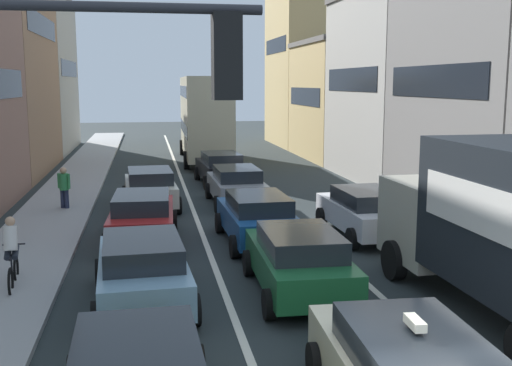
% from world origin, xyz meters
% --- Properties ---
extents(sidewalk_left, '(2.60, 64.00, 0.14)m').
position_xyz_m(sidewalk_left, '(-6.70, 20.00, 0.07)').
color(sidewalk_left, '#9C9C9C').
rests_on(sidewalk_left, ground).
extents(lane_stripe_left, '(0.16, 60.00, 0.01)m').
position_xyz_m(lane_stripe_left, '(-1.70, 20.00, 0.01)').
color(lane_stripe_left, silver).
rests_on(lane_stripe_left, ground).
extents(lane_stripe_right, '(0.16, 60.00, 0.01)m').
position_xyz_m(lane_stripe_right, '(1.70, 20.00, 0.01)').
color(lane_stripe_right, silver).
rests_on(lane_stripe_right, ground).
extents(building_row_right, '(7.20, 43.90, 13.89)m').
position_xyz_m(building_row_right, '(9.90, 23.83, 5.02)').
color(building_row_right, tan).
rests_on(building_row_right, ground).
extents(traffic_light_pole, '(3.58, 0.38, 5.50)m').
position_xyz_m(traffic_light_pole, '(-4.45, -0.71, 3.82)').
color(traffic_light_pole, '#2D2D33').
rests_on(traffic_light_pole, ground).
extents(sedan_centre_lane_second, '(2.13, 4.34, 1.49)m').
position_xyz_m(sedan_centre_lane_second, '(-0.07, 6.13, 0.80)').
color(sedan_centre_lane_second, '#19592D').
rests_on(sedan_centre_lane_second, ground).
extents(wagon_left_lane_second, '(2.23, 4.38, 1.49)m').
position_xyz_m(wagon_left_lane_second, '(-3.51, 6.07, 0.80)').
color(wagon_left_lane_second, '#759EB7').
rests_on(wagon_left_lane_second, ground).
extents(hatchback_centre_lane_third, '(2.15, 4.34, 1.49)m').
position_xyz_m(hatchback_centre_lane_third, '(-0.19, 10.69, 0.80)').
color(hatchback_centre_lane_third, '#194C8C').
rests_on(hatchback_centre_lane_third, ground).
extents(sedan_left_lane_third, '(2.20, 4.37, 1.49)m').
position_xyz_m(sedan_left_lane_third, '(-3.53, 11.42, 0.80)').
color(sedan_left_lane_third, '#A51E1E').
rests_on(sedan_left_lane_third, ground).
extents(coupe_centre_lane_fourth, '(2.12, 4.33, 1.49)m').
position_xyz_m(coupe_centre_lane_fourth, '(0.05, 16.65, 0.80)').
color(coupe_centre_lane_fourth, gray).
rests_on(coupe_centre_lane_fourth, ground).
extents(sedan_left_lane_fourth, '(2.22, 4.38, 1.49)m').
position_xyz_m(sedan_left_lane_fourth, '(-3.26, 16.63, 0.80)').
color(sedan_left_lane_fourth, beige).
rests_on(sedan_left_lane_fourth, ground).
extents(sedan_centre_lane_fifth, '(2.27, 4.40, 1.49)m').
position_xyz_m(sedan_centre_lane_fifth, '(0.06, 21.74, 0.80)').
color(sedan_centre_lane_fifth, black).
rests_on(sedan_centre_lane_fifth, ground).
extents(sedan_right_lane_behind_truck, '(2.15, 4.34, 1.49)m').
position_xyz_m(sedan_right_lane_behind_truck, '(3.23, 10.94, 0.80)').
color(sedan_right_lane_behind_truck, silver).
rests_on(sedan_right_lane_behind_truck, ground).
extents(bus_mid_queue_primary, '(2.98, 10.55, 5.06)m').
position_xyz_m(bus_mid_queue_primary, '(0.12, 30.33, 2.83)').
color(bus_mid_queue_primary, '#BFB793').
rests_on(bus_mid_queue_primary, ground).
extents(cyclist_on_sidewalk, '(0.50, 1.73, 1.72)m').
position_xyz_m(cyclist_on_sidewalk, '(-6.43, 7.50, 0.85)').
color(cyclist_on_sidewalk, black).
rests_on(cyclist_on_sidewalk, ground).
extents(pedestrian_near_kerb, '(0.48, 0.34, 1.66)m').
position_xyz_m(pedestrian_near_kerb, '(-6.38, 16.43, 0.95)').
color(pedestrian_near_kerb, '#262D47').
rests_on(pedestrian_near_kerb, ground).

